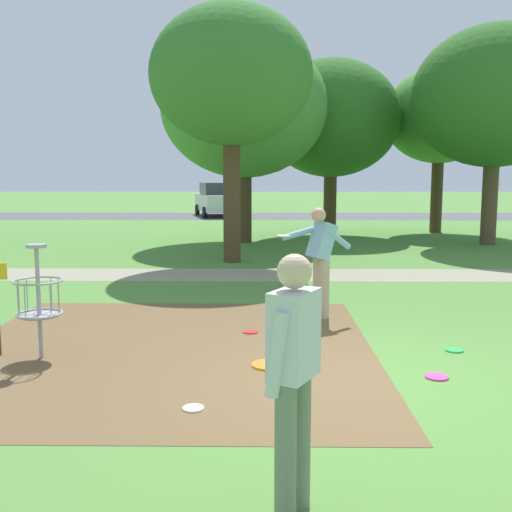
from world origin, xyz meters
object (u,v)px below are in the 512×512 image
at_px(frisbee_mid_grass, 437,377).
at_px(frisbee_scattered_b, 454,350).
at_px(frisbee_near_basket, 250,332).
at_px(tree_near_left, 440,116).
at_px(tree_near_right, 331,119).
at_px(player_throwing, 320,255).
at_px(tree_far_left, 244,107).
at_px(disc_golf_basket, 34,297).
at_px(player_foreground_watching, 293,370).
at_px(tree_mid_right, 495,97).
at_px(frisbee_scattered_a, 193,408).
at_px(parked_car_leftmost, 217,199).
at_px(tree_mid_center, 231,77).

relative_size(frisbee_mid_grass, frisbee_scattered_b, 1.12).
relative_size(frisbee_near_basket, frisbee_mid_grass, 0.85).
distance_m(frisbee_near_basket, tree_near_left, 17.37).
bearing_deg(frisbee_near_basket, tree_near_right, 79.37).
bearing_deg(player_throwing, tree_near_right, 83.11).
relative_size(player_throwing, tree_far_left, 0.25).
bearing_deg(tree_near_right, frisbee_mid_grass, -92.05).
height_order(disc_golf_basket, player_throwing, player_throwing).
distance_m(player_foreground_watching, tree_mid_right, 17.51).
bearing_deg(frisbee_scattered_a, player_throwing, 67.70).
bearing_deg(tree_mid_right, frisbee_scattered_a, -119.67).
bearing_deg(tree_near_left, player_throwing, -112.29).
relative_size(frisbee_scattered_b, tree_near_right, 0.04).
bearing_deg(frisbee_scattered_a, parked_car_leftmost, 93.98).
bearing_deg(tree_near_left, frisbee_scattered_a, -112.29).
bearing_deg(tree_mid_right, player_throwing, -122.16).
bearing_deg(disc_golf_basket, frisbee_scattered_b, 3.99).
bearing_deg(tree_near_right, frisbee_scattered_b, -90.24).
bearing_deg(tree_near_left, frisbee_mid_grass, -105.80).
height_order(frisbee_near_basket, tree_near_left, tree_near_left).
height_order(disc_golf_basket, tree_far_left, tree_far_left).
distance_m(player_throwing, frisbee_scattered_a, 4.17).
bearing_deg(frisbee_mid_grass, frisbee_scattered_b, 63.37).
relative_size(disc_golf_basket, frisbee_mid_grass, 5.51).
distance_m(frisbee_near_basket, parked_car_leftmost, 24.88).
bearing_deg(tree_mid_right, player_foreground_watching, -114.32).
distance_m(frisbee_mid_grass, tree_far_left, 14.51).
bearing_deg(frisbee_near_basket, tree_mid_right, 56.18).
bearing_deg(disc_golf_basket, frisbee_scattered_a, -37.21).
xyz_separation_m(disc_golf_basket, tree_mid_center, (1.94, 8.24, 3.88)).
relative_size(frisbee_scattered_a, tree_far_left, 0.03).
bearing_deg(frisbee_scattered_a, disc_golf_basket, 142.79).
relative_size(tree_far_left, parked_car_leftmost, 1.49).
height_order(player_throwing, tree_far_left, tree_far_left).
relative_size(frisbee_near_basket, tree_far_left, 0.03).
relative_size(frisbee_near_basket, frisbee_scattered_b, 0.95).
bearing_deg(frisbee_near_basket, player_throwing, 42.18).
xyz_separation_m(frisbee_mid_grass, tree_mid_right, (5.34, 12.95, 4.64)).
bearing_deg(frisbee_scattered_b, tree_mid_right, 67.94).
distance_m(tree_near_right, tree_mid_right, 5.68).
xyz_separation_m(frisbee_mid_grass, frisbee_scattered_a, (-2.56, -0.93, 0.00)).
bearing_deg(parked_car_leftmost, frisbee_near_basket, -84.47).
height_order(player_foreground_watching, frisbee_mid_grass, player_foreground_watching).
relative_size(player_throwing, frisbee_scattered_b, 7.58).
bearing_deg(disc_golf_basket, tree_near_right, 71.23).
relative_size(player_throwing, frisbee_near_basket, 8.01).
bearing_deg(frisbee_scattered_a, tree_near_right, 79.52).
bearing_deg(tree_mid_center, tree_near_right, 65.23).
distance_m(tree_mid_right, tree_far_left, 7.92).
height_order(player_foreground_watching, frisbee_scattered_b, player_foreground_watching).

